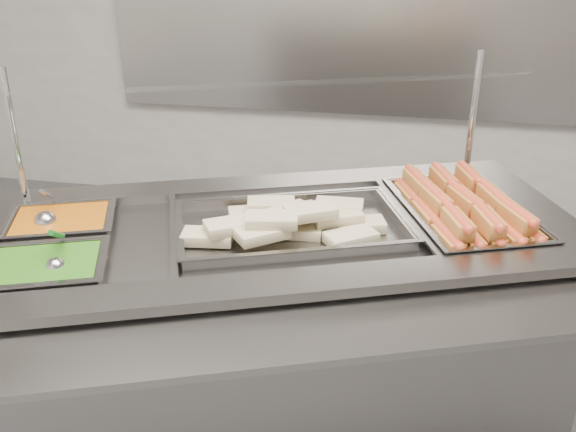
% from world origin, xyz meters
% --- Properties ---
extents(back_panel, '(3.00, 0.04, 1.20)m').
position_xyz_m(back_panel, '(0.00, 2.45, 1.20)').
color(back_panel, '#9A9590').
rests_on(back_panel, ground).
extents(steam_counter, '(1.90, 1.34, 0.83)m').
position_xyz_m(steam_counter, '(-0.14, 0.43, 0.41)').
color(steam_counter, slate).
rests_on(steam_counter, ground).
extents(tray_rail, '(1.64, 0.89, 0.05)m').
position_xyz_m(tray_rail, '(0.03, -0.01, 0.79)').
color(tray_rail, slate).
rests_on(tray_rail, steam_counter).
extents(sneeze_guard, '(1.52, 0.80, 0.41)m').
position_xyz_m(sneeze_guard, '(-0.21, 0.62, 1.17)').
color(sneeze_guard, silver).
rests_on(sneeze_guard, steam_counter).
extents(pan_hotdogs, '(0.48, 0.59, 0.09)m').
position_xyz_m(pan_hotdogs, '(0.40, 0.64, 0.79)').
color(pan_hotdogs, gray).
rests_on(pan_hotdogs, steam_counter).
extents(pan_wraps, '(0.72, 0.57, 0.06)m').
position_xyz_m(pan_wraps, '(-0.09, 0.45, 0.81)').
color(pan_wraps, gray).
rests_on(pan_wraps, steam_counter).
extents(pan_beans, '(0.34, 0.31, 0.09)m').
position_xyz_m(pan_beans, '(-0.75, 0.34, 0.79)').
color(pan_beans, gray).
rests_on(pan_beans, steam_counter).
extents(pan_peas, '(0.34, 0.31, 0.09)m').
position_xyz_m(pan_peas, '(-0.65, 0.09, 0.79)').
color(pan_peas, gray).
rests_on(pan_peas, steam_counter).
extents(hotdogs_in_buns, '(0.43, 0.52, 0.11)m').
position_xyz_m(hotdogs_in_buns, '(0.39, 0.63, 0.84)').
color(hotdogs_in_buns, '#AF6324').
rests_on(hotdogs_in_buns, pan_hotdogs).
extents(tortilla_wraps, '(0.56, 0.37, 0.09)m').
position_xyz_m(tortilla_wraps, '(-0.10, 0.44, 0.84)').
color(tortilla_wraps, tan).
rests_on(tortilla_wraps, pan_wraps).
extents(ladle, '(0.09, 0.17, 0.13)m').
position_xyz_m(ladle, '(-0.78, 0.32, 0.84)').
color(ladle, silver).
rests_on(ladle, pan_beans).
extents(serving_spoon, '(0.08, 0.16, 0.12)m').
position_xyz_m(serving_spoon, '(-0.62, 0.10, 0.84)').
color(serving_spoon, silver).
rests_on(serving_spoon, pan_peas).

